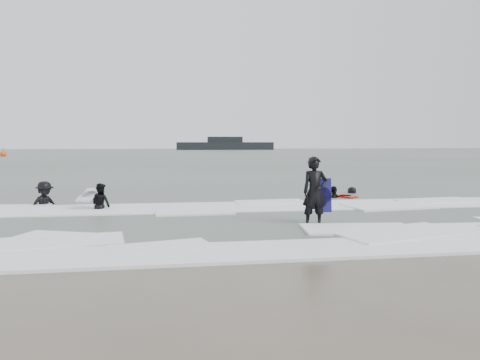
{
  "coord_description": "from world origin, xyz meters",
  "views": [
    {
      "loc": [
        -2.22,
        -10.21,
        2.34
      ],
      "look_at": [
        0.0,
        5.0,
        1.1
      ],
      "focal_mm": 35.0,
      "sensor_mm": 36.0,
      "label": 1
    }
  ],
  "objects": [
    {
      "name": "ground",
      "position": [
        0.0,
        0.0,
        0.0
      ],
      "size": [
        320.0,
        320.0,
        0.0
      ],
      "primitive_type": "plane",
      "color": "brown",
      "rests_on": "ground"
    },
    {
      "name": "sea",
      "position": [
        0.0,
        80.0,
        0.06
      ],
      "size": [
        320.0,
        320.0,
        0.0
      ],
      "primitive_type": "plane",
      "color": "#47544C",
      "rests_on": "ground"
    },
    {
      "name": "surfer_centre",
      "position": [
        1.71,
        2.28,
        0.0
      ],
      "size": [
        0.74,
        0.5,
        1.97
      ],
      "primitive_type": "imported",
      "rotation": [
        0.0,
        0.0,
        0.05
      ],
      "color": "black",
      "rests_on": "ground"
    },
    {
      "name": "surfer_wading",
      "position": [
        -4.65,
        6.24,
        0.0
      ],
      "size": [
        0.92,
        0.91,
        1.5
      ],
      "primitive_type": "imported",
      "rotation": [
        0.0,
        0.0,
        2.4
      ],
      "color": "black",
      "rests_on": "ground"
    },
    {
      "name": "surfer_breaker",
      "position": [
        -6.82,
        7.5,
        0.0
      ],
      "size": [
        1.3,
        1.26,
        1.78
      ],
      "primitive_type": "imported",
      "rotation": [
        0.0,
        0.0,
        0.73
      ],
      "color": "black",
      "rests_on": "ground"
    },
    {
      "name": "surfer_right_near",
      "position": [
        4.43,
        8.32,
        0.0
      ],
      "size": [
        0.91,
        1.04,
        1.69
      ],
      "primitive_type": "imported",
      "rotation": [
        0.0,
        0.0,
        -2.19
      ],
      "color": "black",
      "rests_on": "ground"
    },
    {
      "name": "surfer_right_far",
      "position": [
        5.81,
        9.81,
        0.0
      ],
      "size": [
        0.79,
        0.57,
        1.49
      ],
      "primitive_type": "imported",
      "rotation": [
        0.0,
        0.0,
        -3.0
      ],
      "color": "black",
      "rests_on": "ground"
    },
    {
      "name": "surf_foam",
      "position": [
        0.0,
        3.7,
        0.04
      ],
      "size": [
        30.03,
        9.06,
        0.09
      ],
      "color": "white",
      "rests_on": "ground"
    },
    {
      "name": "bodyboards",
      "position": [
        0.6,
        5.7,
        0.5
      ],
      "size": [
        10.8,
        6.54,
        1.25
      ],
      "color": "#12104B",
      "rests_on": "ground"
    },
    {
      "name": "buoy",
      "position": [
        -29.75,
        71.76,
        0.42
      ],
      "size": [
        1.0,
        1.0,
        1.65
      ],
      "color": "#FB400B",
      "rests_on": "ground"
    },
    {
      "name": "vessel_horizon",
      "position": [
        14.13,
        134.56,
        1.51
      ],
      "size": [
        29.9,
        5.34,
        4.06
      ],
      "color": "black",
      "rests_on": "ground"
    }
  ]
}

